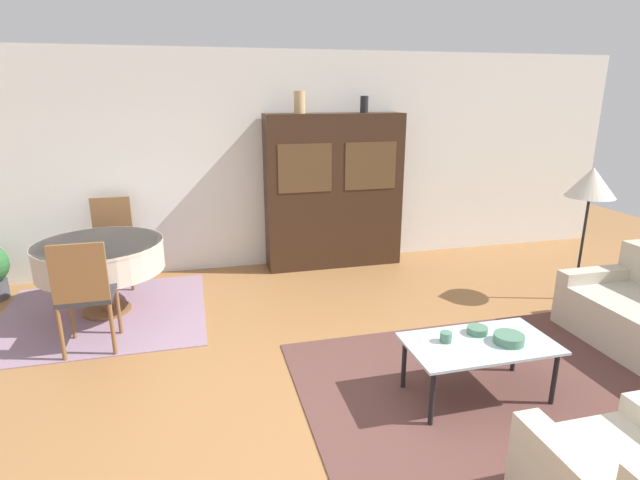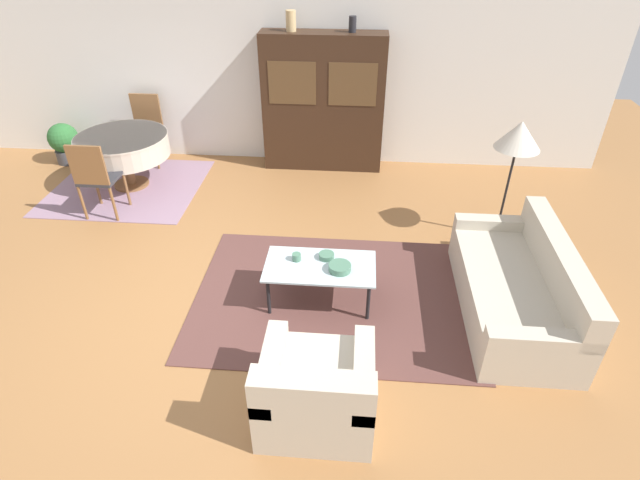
% 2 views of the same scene
% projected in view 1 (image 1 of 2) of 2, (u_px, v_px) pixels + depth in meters
% --- Properties ---
extents(ground_plane, '(14.00, 14.00, 0.00)m').
position_uv_depth(ground_plane, '(343.00, 438.00, 3.30)').
color(ground_plane, '#9E6B3D').
extents(wall_back, '(10.00, 0.06, 2.70)m').
position_uv_depth(wall_back, '(261.00, 162.00, 6.29)').
color(wall_back, white).
rests_on(wall_back, ground_plane).
extents(area_rug, '(2.86, 2.11, 0.01)m').
position_uv_depth(area_rug, '(486.00, 388.00, 3.85)').
color(area_rug, brown).
rests_on(area_rug, ground_plane).
extents(dining_rug, '(2.04, 1.86, 0.01)m').
position_uv_depth(dining_rug, '(103.00, 315.00, 5.12)').
color(dining_rug, gray).
rests_on(dining_rug, ground_plane).
extents(coffee_table, '(1.08, 0.59, 0.44)m').
position_uv_depth(coffee_table, '(479.00, 347.00, 3.64)').
color(coffee_table, black).
rests_on(coffee_table, area_rug).
extents(display_cabinet, '(1.74, 0.40, 1.95)m').
position_uv_depth(display_cabinet, '(334.00, 191.00, 6.38)').
color(display_cabinet, '#382316').
rests_on(display_cabinet, ground_plane).
extents(dining_table, '(1.24, 1.24, 0.75)m').
position_uv_depth(dining_table, '(100.00, 257.00, 5.01)').
color(dining_table, brown).
rests_on(dining_table, dining_rug).
extents(dining_chair_near, '(0.44, 0.44, 1.02)m').
position_uv_depth(dining_chair_near, '(84.00, 289.00, 4.24)').
color(dining_chair_near, brown).
rests_on(dining_chair_near, dining_rug).
extents(dining_chair_far, '(0.44, 0.44, 1.02)m').
position_uv_depth(dining_chair_far, '(112.00, 236.00, 5.80)').
color(dining_chair_far, brown).
rests_on(dining_chair_far, dining_rug).
extents(floor_lamp, '(0.49, 0.49, 1.46)m').
position_uv_depth(floor_lamp, '(591.00, 186.00, 5.16)').
color(floor_lamp, black).
rests_on(floor_lamp, ground_plane).
extents(cup, '(0.09, 0.09, 0.07)m').
position_uv_depth(cup, '(446.00, 337.00, 3.63)').
color(cup, '#4C7A60').
rests_on(cup, coffee_table).
extents(bowl, '(0.22, 0.22, 0.07)m').
position_uv_depth(bowl, '(509.00, 339.00, 3.61)').
color(bowl, '#4C7A60').
rests_on(bowl, coffee_table).
extents(bowl_small, '(0.15, 0.15, 0.05)m').
position_uv_depth(bowl_small, '(477.00, 330.00, 3.76)').
color(bowl_small, '#4C7A60').
rests_on(bowl_small, coffee_table).
extents(vase_tall, '(0.13, 0.13, 0.26)m').
position_uv_depth(vase_tall, '(300.00, 102.00, 5.96)').
color(vase_tall, tan).
rests_on(vase_tall, display_cabinet).
extents(vase_short, '(0.10, 0.10, 0.20)m').
position_uv_depth(vase_short, '(364.00, 104.00, 6.16)').
color(vase_short, '#232328').
rests_on(vase_short, display_cabinet).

